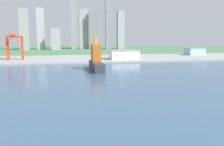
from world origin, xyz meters
The scene contains 8 objects.
ground_plane centered at (0.00, 300.00, 0.00)m, with size 2400.00×2400.00×0.00m, color #48774E.
water_bay centered at (0.00, 240.00, 0.07)m, with size 840.00×360.00×0.15m, color #385675.
industrial_pier centered at (0.00, 490.00, 1.25)m, with size 840.00×140.00×2.50m, color #949897.
container_barge centered at (-10.27, 349.61, 11.27)m, with size 13.88×54.43×39.12m.
port_crane_red centered at (-129.08, 469.77, 32.14)m, with size 24.71×35.51×41.70m.
warehouse_main centered at (48.31, 456.55, 10.23)m, with size 47.92×32.39×15.42m.
warehouse_annex centered at (213.85, 521.34, 9.60)m, with size 34.94×28.89×14.16m.
distant_skyline centered at (-25.32, 825.67, 62.10)m, with size 315.99×73.83×153.27m.
Camera 1 is at (-39.62, 70.93, 41.05)m, focal length 37.50 mm.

